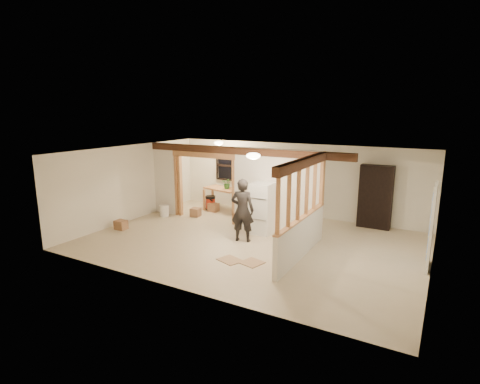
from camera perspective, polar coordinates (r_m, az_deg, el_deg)
The scene contains 30 objects.
floor at distance 10.59m, azimuth 1.73°, elevation -7.57°, with size 9.00×6.50×0.01m, color #BEAA8E.
ceiling at distance 10.01m, azimuth 1.82°, elevation 6.03°, with size 9.00×6.50×0.01m, color white.
wall_back at distance 13.14m, azimuth 8.33°, elevation 1.90°, with size 9.00×0.01×2.50m, color silver.
wall_front at distance 7.60m, azimuth -9.67°, elevation -5.85°, with size 9.00×0.01×2.50m, color silver.
wall_left at distance 12.89m, azimuth -16.28°, elevation 1.33°, with size 0.01×6.50×2.50m, color silver.
wall_right at distance 9.15m, azimuth 27.73°, elevation -4.00°, with size 0.01×6.50×2.50m, color silver.
partition_left_stub at distance 13.44m, azimuth -11.30°, elevation 2.03°, with size 0.90×0.12×2.50m, color silver.
partition_center at distance 11.20m, azimuth 5.52°, elevation 0.17°, with size 2.80×0.12×2.50m, color silver.
doorway_frame at distance 12.48m, azimuth -5.49°, elevation 0.72°, with size 2.46×0.14×2.20m, color #B57C4C.
header_beam_back at distance 11.55m, azimuth 0.15°, elevation 6.28°, with size 7.00×0.18×0.22m, color #4D2C1A.
header_beam_right at distance 9.03m, azimuth 9.70°, elevation 4.41°, with size 0.18×3.30×0.22m, color #4D2C1A.
pony_wall at distance 9.47m, azimuth 9.29°, elevation -6.93°, with size 0.12×3.20×1.00m, color silver.
stud_partition at distance 9.16m, azimuth 9.54°, elevation -0.06°, with size 0.14×3.20×1.32m, color #B57C4C.
window_back at distance 14.14m, azimuth -1.65°, elevation 4.00°, with size 1.12×0.10×1.10m, color black.
french_door at distance 9.60m, azimuth 27.18°, elevation -4.77°, with size 0.12×0.86×2.00m, color white.
ceiling_dome_main at distance 9.44m, azimuth 2.04°, elevation 5.52°, with size 0.36×0.36×0.16m, color #FFEABF.
ceiling_dome_util at distance 13.25m, azimuth -3.24°, elevation 7.47°, with size 0.32×0.32×0.14m, color #FFEABF.
hanging_bulb at distance 12.42m, azimuth -3.01°, elevation 5.76°, with size 0.07×0.07×0.07m, color #FFD88C.
refrigerator at distance 11.10m, azimuth 3.41°, elevation -2.50°, with size 0.63×0.61×1.52m, color white.
woman at distance 10.37m, azimuth 0.37°, elevation -2.79°, with size 0.65×0.43×1.79m, color black.
work_table at distance 13.65m, azimuth -2.68°, elevation -1.13°, with size 1.35×0.67×0.85m, color #B57C4C.
potted_plant at distance 13.39m, azimuth -1.95°, elevation 1.33°, with size 0.35×0.31×0.39m, color #24511E.
shop_vac at distance 13.87m, azimuth -4.51°, elevation -1.63°, with size 0.40×0.40×0.52m, color #B12713.
bookshelf at distance 12.28m, azimuth 19.94°, elevation -0.71°, with size 0.99×0.33×1.97m, color black.
bucket at distance 13.24m, azimuth -11.46°, elevation -2.81°, with size 0.31×0.31×0.39m, color white.
box_util_a at distance 13.65m, azimuth -4.06°, elevation -2.34°, with size 0.35×0.30×0.30m, color #916546.
box_util_b at distance 13.08m, azimuth -6.79°, elevation -3.07°, with size 0.31×0.31×0.29m, color #916546.
box_front at distance 12.16m, azimuth -17.68°, elevation -4.79°, with size 0.35×0.28×0.28m, color #916546.
floor_panel_near at distance 9.18m, azimuth 1.84°, elevation -10.70°, with size 0.48×0.48×0.02m, color tan.
floor_panel_far at distance 9.32m, azimuth -1.54°, elevation -10.33°, with size 0.55×0.44×0.02m, color tan.
Camera 1 is at (4.58, -8.84, 3.60)m, focal length 28.00 mm.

